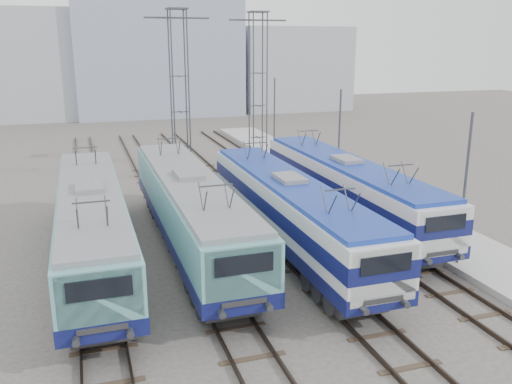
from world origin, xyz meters
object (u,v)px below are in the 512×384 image
(locomotive_center_left, at_px, (190,207))
(locomotive_far_left, at_px, (92,221))
(locomotive_far_right, at_px, (347,185))
(catenary_tower_west, at_px, (180,88))
(mast_mid, at_px, (339,145))
(mast_rear, at_px, (274,120))
(mast_front, at_px, (464,193))
(catenary_tower_east, at_px, (258,84))
(locomotive_center_right, at_px, (290,208))

(locomotive_center_left, bearing_deg, locomotive_far_left, -173.54)
(locomotive_far_right, height_order, catenary_tower_west, catenary_tower_west)
(mast_mid, bearing_deg, locomotive_far_right, -111.00)
(locomotive_center_left, bearing_deg, mast_mid, 30.03)
(locomotive_far_left, distance_m, mast_rear, 24.29)
(locomotive_center_left, distance_m, mast_mid, 12.59)
(locomotive_center_left, xyz_separation_m, mast_rear, (10.85, 18.27, 1.25))
(mast_front, bearing_deg, locomotive_far_right, 104.45)
(locomotive_far_right, distance_m, mast_front, 7.52)
(mast_rear, bearing_deg, catenary_tower_west, -155.06)
(catenary_tower_east, height_order, mast_front, catenary_tower_east)
(catenary_tower_east, bearing_deg, mast_front, -84.55)
(locomotive_center_left, xyz_separation_m, locomotive_center_right, (4.50, -1.50, -0.04))
(locomotive_center_left, height_order, mast_front, mast_front)
(catenary_tower_east, bearing_deg, mast_mid, -78.14)
(catenary_tower_east, relative_size, mast_front, 1.71)
(catenary_tower_west, distance_m, mast_rear, 9.99)
(mast_front, distance_m, mast_mid, 12.00)
(locomotive_center_right, bearing_deg, mast_front, -33.68)
(catenary_tower_west, distance_m, mast_front, 22.00)
(locomotive_far_left, height_order, locomotive_center_right, locomotive_far_left)
(locomotive_far_right, relative_size, catenary_tower_east, 1.45)
(mast_front, xyz_separation_m, mast_rear, (0.00, 24.00, 0.00))
(catenary_tower_west, relative_size, mast_rear, 1.71)
(locomotive_center_right, xyz_separation_m, locomotive_far_right, (4.50, 2.95, 0.00))
(catenary_tower_east, distance_m, mast_rear, 4.28)
(locomotive_far_right, bearing_deg, mast_front, -75.55)
(mast_rear, bearing_deg, locomotive_far_right, -96.28)
(catenary_tower_west, height_order, mast_mid, catenary_tower_west)
(mast_front, relative_size, mast_rear, 1.00)
(locomotive_far_right, bearing_deg, locomotive_far_left, -171.73)
(mast_mid, bearing_deg, mast_front, -90.00)
(catenary_tower_west, bearing_deg, catenary_tower_east, 17.10)
(locomotive_far_left, xyz_separation_m, locomotive_center_right, (9.00, -0.99, 0.03))
(mast_front, distance_m, mast_rear, 24.00)
(locomotive_center_right, distance_m, catenary_tower_east, 18.80)
(mast_front, bearing_deg, catenary_tower_east, 95.45)
(catenary_tower_east, bearing_deg, locomotive_far_left, -128.29)
(locomotive_center_left, height_order, mast_mid, mast_mid)
(mast_front, height_order, mast_rear, same)
(locomotive_center_right, bearing_deg, mast_rear, 72.19)
(locomotive_center_left, relative_size, catenary_tower_east, 1.51)
(mast_rear, bearing_deg, catenary_tower_east, -136.40)
(locomotive_center_left, xyz_separation_m, catenary_tower_east, (8.75, 16.27, 4.39))
(locomotive_far_left, height_order, catenary_tower_west, catenary_tower_west)
(catenary_tower_west, bearing_deg, mast_mid, -42.93)
(locomotive_far_right, xyz_separation_m, catenary_tower_west, (-6.75, 12.82, 4.42))
(locomotive_far_right, xyz_separation_m, catenary_tower_east, (-0.25, 14.82, 4.42))
(locomotive_far_left, distance_m, mast_mid, 16.83)
(locomotive_center_right, height_order, mast_mid, mast_mid)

